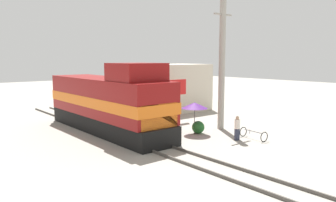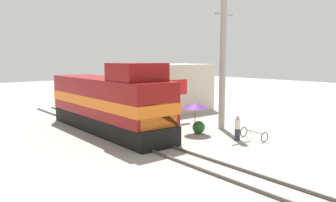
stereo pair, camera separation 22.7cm
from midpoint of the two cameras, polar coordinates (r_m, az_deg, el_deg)
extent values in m
plane|color=gray|center=(20.23, -4.54, -7.44)|extent=(120.00, 120.00, 0.00)
cube|color=#4C4742|center=(19.82, -6.25, -7.55)|extent=(0.08, 36.07, 0.15)
cube|color=#4C4742|center=(20.61, -2.89, -6.92)|extent=(0.08, 36.07, 0.15)
cube|color=black|center=(23.87, -10.84, -3.78)|extent=(2.83, 12.81, 1.19)
cube|color=maroon|center=(23.58, -10.95, 0.76)|extent=(3.08, 12.30, 2.61)
cube|color=orange|center=(23.61, -10.94, 0.13)|extent=(3.12, 12.43, 0.70)
cube|color=orange|center=(19.26, -3.39, -2.37)|extent=(2.62, 1.79, 1.44)
cube|color=maroon|center=(20.15, -5.81, 5.04)|extent=(2.89, 2.82, 1.10)
cylinder|color=#9E998E|center=(24.15, 9.10, 6.21)|extent=(0.46, 0.46, 9.41)
cube|color=#9E998E|center=(24.35, 9.28, 14.65)|extent=(1.80, 0.12, 0.12)
cylinder|color=#4C4C4C|center=(22.71, 4.34, -3.10)|extent=(0.05, 0.05, 2.08)
cone|color=#4C1E72|center=(22.56, 4.36, -0.76)|extent=(1.80, 1.80, 0.41)
cube|color=#595959|center=(26.80, 0.97, -1.30)|extent=(0.12, 0.12, 2.22)
cube|color=red|center=(26.59, 0.98, 2.39)|extent=(2.36, 0.08, 1.25)
sphere|color=#236028|center=(22.86, 4.99, -4.57)|extent=(0.88, 0.88, 0.88)
cube|color=#2D3347|center=(21.38, 11.63, -5.72)|extent=(0.30, 0.20, 0.75)
cylinder|color=silver|center=(21.24, 11.68, -3.96)|extent=(0.34, 0.34, 0.59)
sphere|color=tan|center=(21.17, 11.71, -2.88)|extent=(0.22, 0.22, 0.22)
torus|color=black|center=(22.47, 12.69, -5.23)|extent=(0.65, 0.12, 0.65)
torus|color=black|center=(21.32, 16.11, -6.03)|extent=(0.65, 0.12, 0.65)
cube|color=slate|center=(21.85, 14.37, -5.15)|extent=(0.20, 1.49, 0.04)
cylinder|color=slate|center=(22.06, 13.77, -5.21)|extent=(0.04, 0.04, 0.27)
cube|color=beige|center=(32.74, 0.97, 2.40)|extent=(6.07, 4.68, 4.61)
camera|label=1|loc=(0.11, -90.33, -0.04)|focal=35.00mm
camera|label=2|loc=(0.11, 89.67, 0.04)|focal=35.00mm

